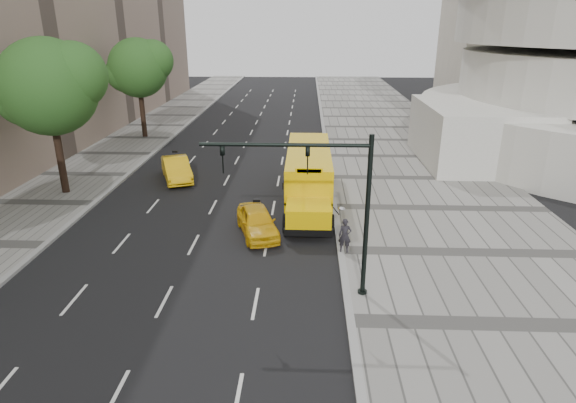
{
  "coord_description": "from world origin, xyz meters",
  "views": [
    {
      "loc": [
        4.36,
        -25.67,
        10.02
      ],
      "look_at": [
        3.5,
        -4.0,
        1.9
      ],
      "focal_mm": 30.0,
      "sensor_mm": 36.0,
      "label": 1
    }
  ],
  "objects_px": {
    "school_bus": "(309,171)",
    "taxi_far": "(177,169)",
    "traffic_signal": "(329,197)",
    "tree_b": "(50,86)",
    "tree_c": "(139,67)",
    "taxi_near": "(257,221)",
    "pedestrian": "(345,236)"
  },
  "relations": [
    {
      "from": "taxi_near",
      "to": "traffic_signal",
      "type": "bearing_deg",
      "value": -77.28
    },
    {
      "from": "traffic_signal",
      "to": "tree_c",
      "type": "bearing_deg",
      "value": 120.4
    },
    {
      "from": "taxi_near",
      "to": "taxi_far",
      "type": "distance_m",
      "value": 10.7
    },
    {
      "from": "school_bus",
      "to": "traffic_signal",
      "type": "distance_m",
      "value": 11.09
    },
    {
      "from": "traffic_signal",
      "to": "pedestrian",
      "type": "bearing_deg",
      "value": 74.94
    },
    {
      "from": "school_bus",
      "to": "taxi_far",
      "type": "relative_size",
      "value": 2.5
    },
    {
      "from": "tree_c",
      "to": "traffic_signal",
      "type": "distance_m",
      "value": 30.89
    },
    {
      "from": "tree_c",
      "to": "taxi_near",
      "type": "xyz_separation_m",
      "value": [
        12.35,
        -20.92,
        -5.58
      ]
    },
    {
      "from": "traffic_signal",
      "to": "taxi_near",
      "type": "bearing_deg",
      "value": 119.79
    },
    {
      "from": "tree_c",
      "to": "school_bus",
      "type": "distance_m",
      "value": 22.15
    },
    {
      "from": "taxi_far",
      "to": "pedestrian",
      "type": "bearing_deg",
      "value": -67.28
    },
    {
      "from": "tree_b",
      "to": "traffic_signal",
      "type": "distance_m",
      "value": 19.34
    },
    {
      "from": "taxi_far",
      "to": "tree_c",
      "type": "bearing_deg",
      "value": 94.62
    },
    {
      "from": "tree_c",
      "to": "taxi_near",
      "type": "bearing_deg",
      "value": -59.43
    },
    {
      "from": "tree_b",
      "to": "taxi_near",
      "type": "height_order",
      "value": "tree_b"
    },
    {
      "from": "taxi_near",
      "to": "pedestrian",
      "type": "distance_m",
      "value": 4.7
    },
    {
      "from": "pedestrian",
      "to": "tree_b",
      "type": "bearing_deg",
      "value": 160.77
    },
    {
      "from": "tree_b",
      "to": "school_bus",
      "type": "relative_size",
      "value": 0.8
    },
    {
      "from": "taxi_near",
      "to": "school_bus",
      "type": "bearing_deg",
      "value": 46.64
    },
    {
      "from": "tree_b",
      "to": "school_bus",
      "type": "bearing_deg",
      "value": -1.38
    },
    {
      "from": "tree_b",
      "to": "pedestrian",
      "type": "height_order",
      "value": "tree_b"
    },
    {
      "from": "tree_b",
      "to": "taxi_near",
      "type": "xyz_separation_m",
      "value": [
        12.35,
        -5.52,
        -5.87
      ]
    },
    {
      "from": "school_bus",
      "to": "taxi_near",
      "type": "bearing_deg",
      "value": -116.29
    },
    {
      "from": "tree_b",
      "to": "tree_c",
      "type": "height_order",
      "value": "tree_b"
    },
    {
      "from": "tree_b",
      "to": "traffic_signal",
      "type": "height_order",
      "value": "tree_b"
    },
    {
      "from": "taxi_near",
      "to": "tree_c",
      "type": "bearing_deg",
      "value": 103.5
    },
    {
      "from": "school_bus",
      "to": "traffic_signal",
      "type": "relative_size",
      "value": 1.81
    },
    {
      "from": "tree_b",
      "to": "taxi_near",
      "type": "bearing_deg",
      "value": -24.08
    },
    {
      "from": "school_bus",
      "to": "traffic_signal",
      "type": "height_order",
      "value": "traffic_signal"
    },
    {
      "from": "tree_b",
      "to": "taxi_near",
      "type": "relative_size",
      "value": 2.27
    },
    {
      "from": "tree_b",
      "to": "school_bus",
      "type": "height_order",
      "value": "tree_b"
    },
    {
      "from": "school_bus",
      "to": "taxi_near",
      "type": "distance_m",
      "value": 5.85
    }
  ]
}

